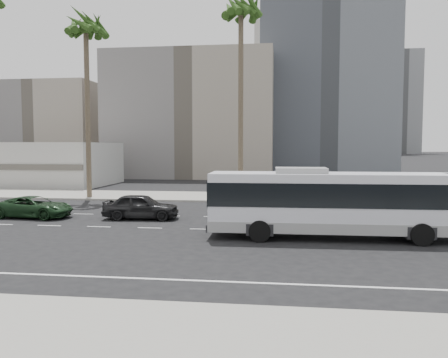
% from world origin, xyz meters
% --- Properties ---
extents(ground, '(700.00, 700.00, 0.00)m').
position_xyz_m(ground, '(0.00, 0.00, 0.00)').
color(ground, black).
rests_on(ground, ground).
extents(sidewalk_north, '(120.00, 7.00, 0.15)m').
position_xyz_m(sidewalk_north, '(0.00, 15.50, 0.07)').
color(sidewalk_north, gray).
rests_on(sidewalk_north, ground).
extents(commercial_low, '(22.00, 12.16, 5.00)m').
position_xyz_m(commercial_low, '(-30.00, 25.99, 2.50)').
color(commercial_low, beige).
rests_on(commercial_low, ground).
extents(midrise_beige_west, '(24.00, 18.00, 18.00)m').
position_xyz_m(midrise_beige_west, '(-12.00, 45.00, 9.00)').
color(midrise_beige_west, gray).
rests_on(midrise_beige_west, ground).
extents(midrise_gray_center, '(20.00, 20.00, 26.00)m').
position_xyz_m(midrise_gray_center, '(8.00, 52.00, 13.00)').
color(midrise_gray_center, '#4C5159').
rests_on(midrise_gray_center, ground).
extents(midrise_beige_far, '(18.00, 16.00, 15.00)m').
position_xyz_m(midrise_beige_far, '(-38.00, 50.00, 7.50)').
color(midrise_beige_far, gray).
rests_on(midrise_beige_far, ground).
extents(civic_tower, '(42.00, 42.00, 129.00)m').
position_xyz_m(civic_tower, '(-2.00, 250.00, 38.83)').
color(civic_tower, beige).
rests_on(civic_tower, ground).
extents(highrise_right, '(26.00, 26.00, 70.00)m').
position_xyz_m(highrise_right, '(45.00, 230.00, 35.00)').
color(highrise_right, slate).
rests_on(highrise_right, ground).
extents(highrise_far, '(22.00, 22.00, 60.00)m').
position_xyz_m(highrise_far, '(70.00, 260.00, 30.00)').
color(highrise_far, slate).
rests_on(highrise_far, ground).
extents(city_bus, '(12.34, 3.02, 3.53)m').
position_xyz_m(city_bus, '(3.88, -1.51, 1.86)').
color(city_bus, silver).
rests_on(city_bus, ground).
extents(car_a, '(2.19, 4.84, 1.61)m').
position_xyz_m(car_a, '(-7.47, 3.05, 0.81)').
color(car_a, black).
rests_on(car_a, ground).
extents(car_b, '(2.70, 5.14, 1.38)m').
position_xyz_m(car_b, '(-14.50, 2.73, 0.69)').
color(car_b, '#173219').
rests_on(car_b, ground).
extents(palm_near, '(5.19, 5.19, 17.46)m').
position_xyz_m(palm_near, '(-2.24, 14.84, 15.82)').
color(palm_near, brown).
rests_on(palm_near, ground).
extents(palm_mid, '(5.19, 5.19, 16.02)m').
position_xyz_m(palm_mid, '(-15.43, 13.29, 14.41)').
color(palm_mid, brown).
rests_on(palm_mid, ground).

